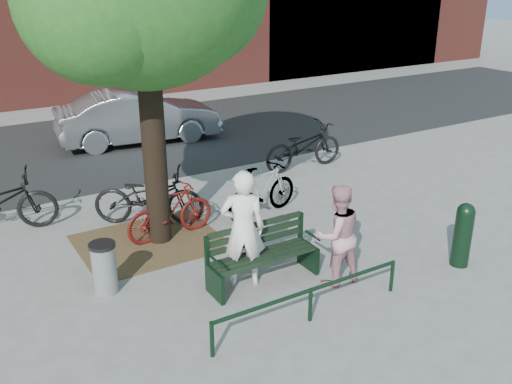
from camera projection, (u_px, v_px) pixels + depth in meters
ground at (264, 282)px, 8.79m from camera, size 90.00×90.00×0.00m
dirt_pit at (150, 242)px, 10.05m from camera, size 2.40×2.00×0.02m
road at (99, 145)px, 15.55m from camera, size 40.00×7.00×0.01m
park_bench at (261, 252)px, 8.68m from camera, size 1.74×0.54×0.97m
guard_railing at (311, 295)px, 7.69m from camera, size 3.06×0.06×0.51m
person_left at (243, 229)px, 8.44m from camera, size 0.79×0.69×1.83m
person_right at (337, 235)px, 8.52m from camera, size 0.83×0.68×1.59m
bollard at (463, 232)px, 9.10m from camera, size 0.29×0.29×1.08m
litter_bin at (104, 268)px, 8.38m from camera, size 0.39×0.39×0.80m
bicycle_b at (170, 212)px, 10.08m from camera, size 1.69×0.59×1.00m
bicycle_c at (149, 197)px, 10.63m from camera, size 2.12×1.73×1.08m
bicycle_d at (262, 190)px, 11.00m from camera, size 1.78×0.81×1.03m
bicycle_e at (304, 146)px, 13.59m from camera, size 2.12×0.75×1.11m
parked_car at (138, 117)px, 15.60m from camera, size 4.52×2.00×1.44m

